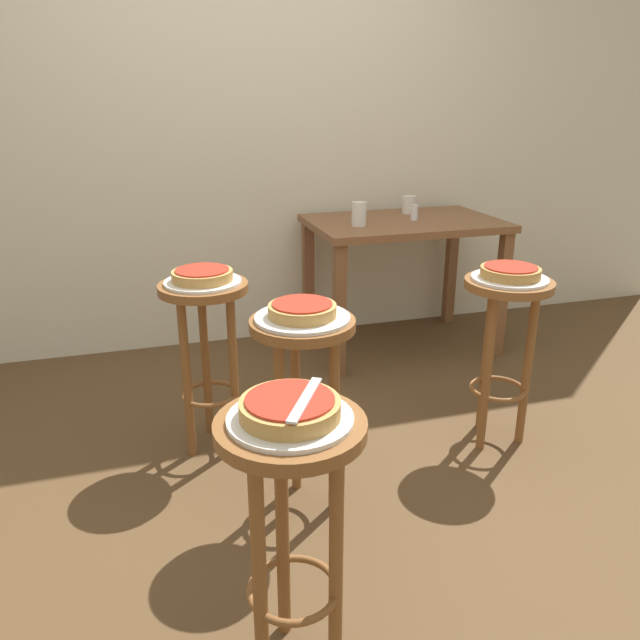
# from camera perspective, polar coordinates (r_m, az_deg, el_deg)

# --- Properties ---
(ground_plane) EXTENTS (6.00, 6.00, 0.00)m
(ground_plane) POSITION_cam_1_polar(r_m,az_deg,el_deg) (2.54, 1.23, -14.30)
(ground_plane) COLOR brown
(back_wall) EXTENTS (6.00, 0.10, 3.00)m
(back_wall) POSITION_cam_1_polar(r_m,az_deg,el_deg) (3.70, -7.06, 20.96)
(back_wall) COLOR beige
(back_wall) RESTS_ON ground_plane
(stool_foreground) EXTENTS (0.36, 0.36, 0.73)m
(stool_foreground) POSITION_cam_1_polar(r_m,az_deg,el_deg) (1.55, -2.63, -15.80)
(stool_foreground) COLOR brown
(stool_foreground) RESTS_ON ground_plane
(serving_plate_foreground) EXTENTS (0.29, 0.29, 0.01)m
(serving_plate_foreground) POSITION_cam_1_polar(r_m,az_deg,el_deg) (1.43, -2.76, -9.06)
(serving_plate_foreground) COLOR white
(serving_plate_foreground) RESTS_ON stool_foreground
(pizza_foreground) EXTENTS (0.23, 0.23, 0.05)m
(pizza_foreground) POSITION_cam_1_polar(r_m,az_deg,el_deg) (1.42, -2.78, -8.06)
(pizza_foreground) COLOR tan
(pizza_foreground) RESTS_ON serving_plate_foreground
(stool_middle) EXTENTS (0.36, 0.36, 0.73)m
(stool_middle) POSITION_cam_1_polar(r_m,az_deg,el_deg) (2.13, -1.58, -5.04)
(stool_middle) COLOR brown
(stool_middle) RESTS_ON ground_plane
(serving_plate_middle) EXTENTS (0.32, 0.32, 0.01)m
(serving_plate_middle) POSITION_cam_1_polar(r_m,az_deg,el_deg) (2.05, -1.64, 0.21)
(serving_plate_middle) COLOR silver
(serving_plate_middle) RESTS_ON stool_middle
(pizza_middle) EXTENTS (0.23, 0.23, 0.05)m
(pizza_middle) POSITION_cam_1_polar(r_m,az_deg,el_deg) (2.04, -1.64, 0.96)
(pizza_middle) COLOR tan
(pizza_middle) RESTS_ON serving_plate_middle
(stool_leftside) EXTENTS (0.36, 0.36, 0.73)m
(stool_leftside) POSITION_cam_1_polar(r_m,az_deg,el_deg) (2.67, 16.61, -0.60)
(stool_leftside) COLOR brown
(stool_leftside) RESTS_ON ground_plane
(serving_plate_leftside) EXTENTS (0.31, 0.31, 0.01)m
(serving_plate_leftside) POSITION_cam_1_polar(r_m,az_deg,el_deg) (2.61, 17.06, 3.67)
(serving_plate_leftside) COLOR silver
(serving_plate_leftside) RESTS_ON stool_leftside
(pizza_leftside) EXTENTS (0.24, 0.24, 0.05)m
(pizza_leftside) POSITION_cam_1_polar(r_m,az_deg,el_deg) (2.60, 17.12, 4.27)
(pizza_leftside) COLOR #B78442
(pizza_leftside) RESTS_ON serving_plate_leftside
(stool_rear) EXTENTS (0.36, 0.36, 0.73)m
(stool_rear) POSITION_cam_1_polar(r_m,az_deg,el_deg) (2.56, -10.44, -0.98)
(stool_rear) COLOR brown
(stool_rear) RESTS_ON ground_plane
(serving_plate_rear) EXTENTS (0.30, 0.30, 0.01)m
(serving_plate_rear) POSITION_cam_1_polar(r_m,az_deg,el_deg) (2.49, -10.74, 3.47)
(serving_plate_rear) COLOR white
(serving_plate_rear) RESTS_ON stool_rear
(pizza_rear) EXTENTS (0.24, 0.24, 0.05)m
(pizza_rear) POSITION_cam_1_polar(r_m,az_deg,el_deg) (2.49, -10.78, 4.10)
(pizza_rear) COLOR tan
(pizza_rear) RESTS_ON serving_plate_rear
(dining_table) EXTENTS (1.07, 0.70, 0.77)m
(dining_table) POSITION_cam_1_polar(r_m,az_deg,el_deg) (3.60, 7.68, 7.25)
(dining_table) COLOR brown
(dining_table) RESTS_ON ground_plane
(cup_near_edge) EXTENTS (0.08, 0.08, 0.13)m
(cup_near_edge) POSITION_cam_1_polar(r_m,az_deg,el_deg) (3.37, 3.61, 9.71)
(cup_near_edge) COLOR silver
(cup_near_edge) RESTS_ON dining_table
(cup_far_edge) EXTENTS (0.08, 0.08, 0.10)m
(cup_far_edge) POSITION_cam_1_polar(r_m,az_deg,el_deg) (3.78, 8.17, 10.47)
(cup_far_edge) COLOR silver
(cup_far_edge) RESTS_ON dining_table
(condiment_shaker) EXTENTS (0.04, 0.04, 0.09)m
(condiment_shaker) POSITION_cam_1_polar(r_m,az_deg,el_deg) (3.56, 8.68, 9.76)
(condiment_shaker) COLOR white
(condiment_shaker) RESTS_ON dining_table
(pizza_server_knife) EXTENTS (0.13, 0.20, 0.01)m
(pizza_server_knife) POSITION_cam_1_polar(r_m,az_deg,el_deg) (1.40, -1.39, -7.31)
(pizza_server_knife) COLOR silver
(pizza_server_knife) RESTS_ON pizza_foreground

